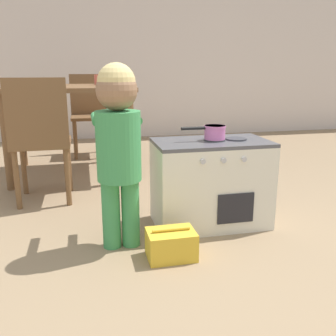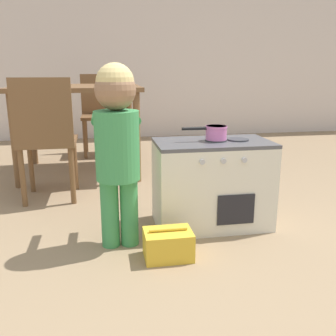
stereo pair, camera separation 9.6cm
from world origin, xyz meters
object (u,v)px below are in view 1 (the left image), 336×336
at_px(child_figure, 118,136).
at_px(dining_chair_near, 41,138).
at_px(toy_pot, 214,131).
at_px(play_kitchen, 211,183).
at_px(dining_table, 69,98).
at_px(dining_chair_far, 89,112).
at_px(cup_on_table, 99,80).
at_px(toy_basket, 171,244).

bearing_deg(child_figure, dining_chair_near, 119.77).
bearing_deg(toy_pot, play_kitchen, -177.62).
distance_m(dining_table, dining_chair_far, 0.80).
bearing_deg(dining_chair_far, child_figure, 92.28).
height_order(play_kitchen, dining_chair_near, dining_chair_near).
bearing_deg(play_kitchen, child_figure, -161.90).
distance_m(toy_pot, cup_on_table, 1.60).
height_order(toy_pot, child_figure, child_figure).
xyz_separation_m(play_kitchen, cup_on_table, (-0.55, 1.48, 0.55)).
xyz_separation_m(toy_pot, toy_basket, (-0.34, -0.36, -0.48)).
distance_m(play_kitchen, toy_basket, 0.52).
xyz_separation_m(child_figure, toy_basket, (0.22, -0.19, -0.51)).
bearing_deg(toy_basket, child_figure, 139.79).
height_order(child_figure, dining_chair_far, child_figure).
height_order(toy_basket, dining_chair_near, dining_chair_near).
xyz_separation_m(play_kitchen, toy_basket, (-0.32, -0.36, -0.18)).
bearing_deg(cup_on_table, dining_chair_far, 98.21).
xyz_separation_m(dining_chair_far, cup_on_table, (0.09, -0.62, 0.35)).
distance_m(toy_pot, child_figure, 0.58).
bearing_deg(dining_chair_near, play_kitchen, -31.14).
bearing_deg(dining_table, toy_pot, -58.49).
bearing_deg(toy_pot, dining_chair_near, 149.18).
bearing_deg(dining_table, toy_basket, -74.15).
height_order(toy_basket, cup_on_table, cup_on_table).
height_order(child_figure, dining_chair_near, child_figure).
height_order(toy_pot, cup_on_table, cup_on_table).
bearing_deg(cup_on_table, play_kitchen, -69.73).
bearing_deg(toy_basket, cup_on_table, 96.85).
bearing_deg(dining_table, cup_on_table, 28.23).
bearing_deg(dining_chair_near, dining_table, 76.37).
height_order(dining_chair_far, cup_on_table, cup_on_table).
distance_m(toy_basket, cup_on_table, 1.99).
distance_m(dining_chair_near, cup_on_table, 1.05).
relative_size(play_kitchen, toy_basket, 2.82).
xyz_separation_m(dining_chair_near, dining_chair_far, (0.35, 1.50, 0.00)).
bearing_deg(play_kitchen, dining_chair_near, 148.86).
height_order(toy_basket, dining_table, dining_table).
relative_size(toy_pot, toy_basket, 1.11).
height_order(toy_pot, toy_basket, toy_pot).
bearing_deg(child_figure, toy_pot, 17.79).
bearing_deg(toy_basket, play_kitchen, 48.22).
relative_size(toy_basket, dining_table, 0.22).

